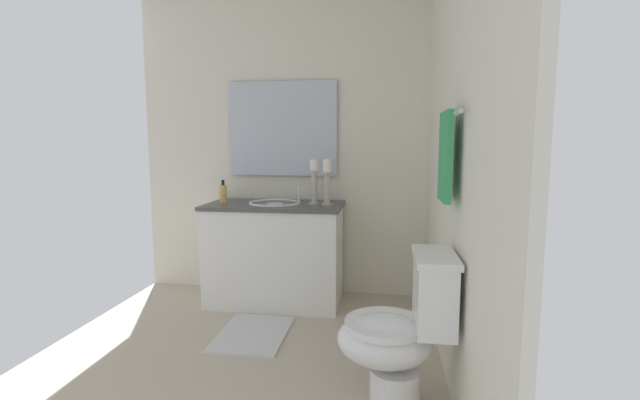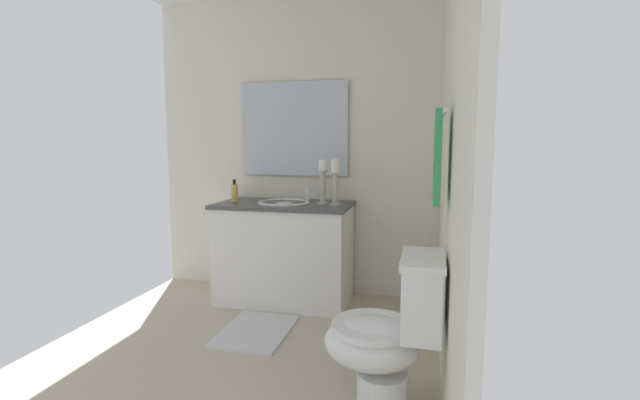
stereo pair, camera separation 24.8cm
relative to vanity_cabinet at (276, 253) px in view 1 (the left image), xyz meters
name	(u,v)px [view 1 (the left image)]	position (x,y,z in m)	size (l,w,h in m)	color
floor	(238,358)	(0.93, 0.00, -0.41)	(2.50, 2.41, 0.02)	beige
wall_back	(456,148)	(0.93, 1.20, 0.83)	(2.50, 0.04, 2.45)	silver
wall_left	(284,147)	(-0.32, 0.00, 0.83)	(0.04, 2.41, 2.45)	silver
vanity_cabinet	(276,253)	(0.00, 0.00, 0.00)	(0.58, 1.06, 0.79)	white
sink_basin	(275,208)	(0.00, 0.00, 0.36)	(0.40, 0.40, 0.24)	white
mirror	(282,129)	(-0.28, 0.00, 0.98)	(0.02, 0.91, 0.77)	silver
candle_holder_tall	(327,180)	(0.02, 0.41, 0.58)	(0.09, 0.09, 0.35)	#B7B2A5
candle_holder_short	(314,180)	(-0.01, 0.31, 0.58)	(0.09, 0.09, 0.34)	#B7B2A5
soap_bottle	(223,193)	(0.02, -0.41, 0.47)	(0.06, 0.06, 0.18)	#E5B259
toilet	(400,332)	(1.28, 0.92, -0.03)	(0.39, 0.54, 0.75)	white
towel_bar	(451,115)	(1.11, 1.14, 0.99)	(0.02, 0.02, 0.57)	silver
towel_near_vanity	(445,157)	(1.11, 1.12, 0.79)	(0.28, 0.03, 0.43)	#389E59
bath_mat	(253,334)	(0.63, 0.00, -0.39)	(0.60, 0.44, 0.02)	silver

